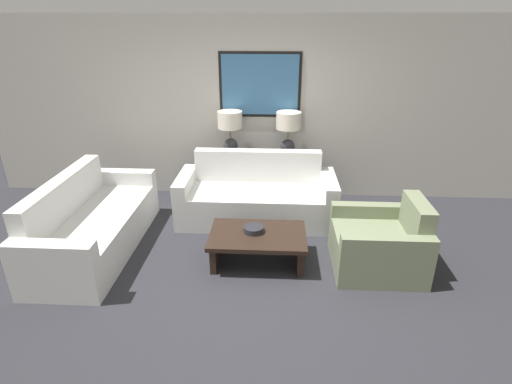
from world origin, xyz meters
TOP-DOWN VIEW (x-y plane):
  - ground_plane at (0.00, 0.00)m, footprint 20.00×20.00m
  - back_wall at (0.00, 2.40)m, footprint 8.34×0.12m
  - console_table at (0.00, 2.13)m, footprint 1.35×0.39m
  - table_lamp_left at (-0.42, 2.13)m, footprint 0.36×0.36m
  - table_lamp_right at (0.42, 2.13)m, footprint 0.36×0.36m
  - couch_by_back_wall at (0.00, 1.48)m, footprint 2.12×0.87m
  - couch_by_side at (-1.92, 0.58)m, footprint 0.87×2.12m
  - coffee_table at (0.07, 0.38)m, footprint 1.08×0.70m
  - decorative_bowl at (0.02, 0.42)m, footprint 0.22×0.22m
  - armchair_near_back_wall at (1.43, 0.37)m, footprint 0.95×0.91m

SIDE VIEW (x-z plane):
  - ground_plane at x=0.00m, z-range 0.00..0.00m
  - coffee_table at x=0.07m, z-range 0.09..0.46m
  - armchair_near_back_wall at x=1.43m, z-range -0.13..0.69m
  - couch_by_back_wall at x=0.00m, z-range -0.14..0.76m
  - couch_by_side at x=-1.92m, z-range -0.14..0.76m
  - console_table at x=0.00m, z-range 0.00..0.73m
  - decorative_bowl at x=0.02m, z-range 0.37..0.44m
  - table_lamp_left at x=-0.42m, z-range 0.82..1.46m
  - table_lamp_right at x=0.42m, z-range 0.82..1.46m
  - back_wall at x=0.00m, z-range 0.01..2.66m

